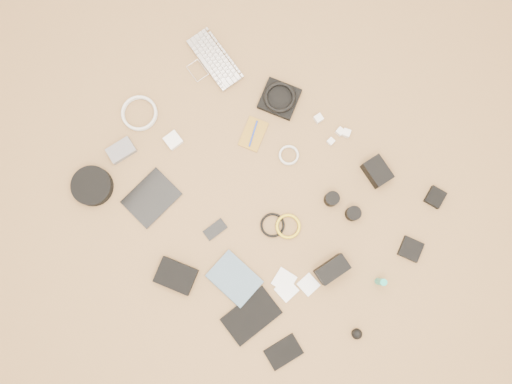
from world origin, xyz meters
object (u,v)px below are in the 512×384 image
Objects in this scene: laptop at (207,65)px; tablet at (151,198)px; headphone_case at (92,186)px; dslr_camera at (377,172)px; phone at (215,230)px; paperback at (222,292)px.

laptop reaches higher than tablet.
laptop is 0.73m from headphone_case.
dslr_camera is 1.22m from headphone_case.
headphone_case is (-0.23, -0.12, 0.02)m from tablet.
headphone_case is (-0.92, -0.80, -0.01)m from dslr_camera.
laptop is 0.74m from phone.
tablet is 1.25× the size of headphone_case.
tablet is at bearing -57.04° from laptop.
laptop is 2.39× the size of dslr_camera.
dslr_camera reaches higher than headphone_case.
phone is (0.30, 0.06, -0.00)m from tablet.
headphone_case is at bearing -146.45° from tablet.
paperback is (0.72, -0.01, -0.01)m from headphone_case.
tablet is 0.31m from phone.
laptop is at bearing 146.21° from phone.
headphone_case is at bearing -146.49° from phone.
phone is at bearing -103.12° from dslr_camera.
headphone_case is at bearing -119.83° from dslr_camera.
dslr_camera is 0.70× the size of headphone_case.
laptop is 1.67× the size of headphone_case.
laptop is at bearing -156.21° from dslr_camera.
dslr_camera is 0.83m from paperback.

